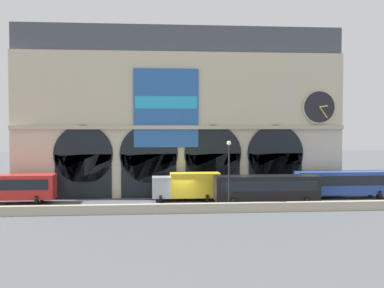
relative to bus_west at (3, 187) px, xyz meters
name	(u,v)px	position (x,y,z in m)	size (l,w,h in m)	color
ground_plane	(184,205)	(19.37, -2.34, -1.78)	(200.00, 200.00, 0.00)	#54565B
quay_parapet_wall	(188,208)	(19.37, -7.10, -1.32)	(90.00, 0.70, 0.92)	#B2A891
station_building	(180,114)	(19.39, 5.34, 8.03)	(38.75, 5.78, 20.10)	beige
bus_west	(3,187)	(0.00, 0.00, 0.00)	(11.00, 3.25, 3.10)	red
box_truck_center	(187,186)	(19.87, 0.13, -0.08)	(7.50, 2.91, 3.12)	#ADB2B7
bus_mideast	(267,188)	(28.05, -3.23, 0.00)	(11.00, 3.25, 3.10)	black
bus_east	(343,183)	(37.93, 0.50, 0.00)	(11.00, 3.25, 3.10)	#28479E
street_lamp_quayside	(229,166)	(23.51, -6.30, 2.63)	(0.44, 0.44, 6.90)	black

